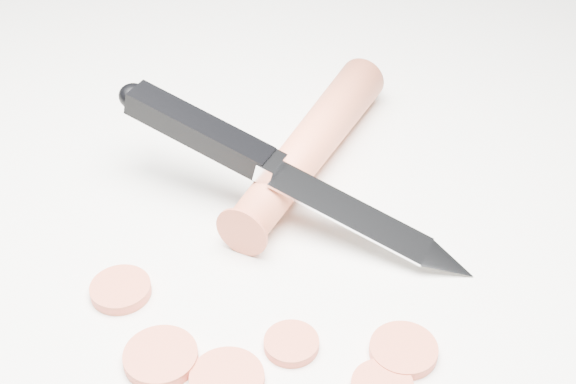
{
  "coord_description": "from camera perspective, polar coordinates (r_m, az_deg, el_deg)",
  "views": [
    {
      "loc": [
        -0.03,
        -0.35,
        0.35
      ],
      "look_at": [
        0.01,
        0.05,
        0.02
      ],
      "focal_mm": 50.0,
      "sensor_mm": 36.0,
      "label": 1
    }
  ],
  "objects": [
    {
      "name": "carrot_slice_1",
      "position": [
        0.45,
        0.24,
        -10.73
      ],
      "size": [
        0.03,
        0.03,
        0.01
      ],
      "primitive_type": "cylinder",
      "color": "#C34E33",
      "rests_on": "ground"
    },
    {
      "name": "carrot_slice_0",
      "position": [
        0.49,
        -11.81,
        -6.81
      ],
      "size": [
        0.04,
        0.04,
        0.01
      ],
      "primitive_type": "cylinder",
      "color": "#C34E33",
      "rests_on": "ground"
    },
    {
      "name": "carrot_slice_3",
      "position": [
        0.45,
        8.22,
        -11.07
      ],
      "size": [
        0.04,
        0.04,
        0.01
      ],
      "primitive_type": "cylinder",
      "color": "#C34E33",
      "rests_on": "ground"
    },
    {
      "name": "carrot_slice_2",
      "position": [
        0.44,
        -4.37,
        -13.12
      ],
      "size": [
        0.04,
        0.04,
        0.01
      ],
      "primitive_type": "cylinder",
      "color": "#C34E33",
      "rests_on": "ground"
    },
    {
      "name": "carrot_slice_5",
      "position": [
        0.45,
        -9.04,
        -11.53
      ],
      "size": [
        0.04,
        0.04,
        0.01
      ],
      "primitive_type": "cylinder",
      "color": "#C34E33",
      "rests_on": "ground"
    },
    {
      "name": "kitchen_knife",
      "position": [
        0.51,
        0.16,
        1.33
      ],
      "size": [
        0.23,
        0.15,
        0.07
      ],
      "primitive_type": null,
      "color": "silver",
      "rests_on": "ground"
    },
    {
      "name": "carrot",
      "position": [
        0.56,
        1.56,
        3.3
      ],
      "size": [
        0.13,
        0.19,
        0.03
      ],
      "primitive_type": "cylinder",
      "rotation": [
        1.57,
        0.0,
        -0.54
      ],
      "color": "#E3623E",
      "rests_on": "ground"
    },
    {
      "name": "ground",
      "position": [
        0.5,
        -0.25,
        -5.34
      ],
      "size": [
        2.4,
        2.4,
        0.0
      ],
      "primitive_type": "plane",
      "color": "white",
      "rests_on": "ground"
    }
  ]
}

